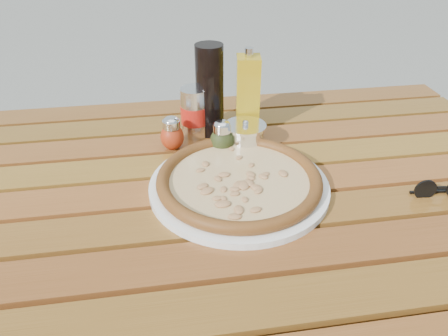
{
  "coord_description": "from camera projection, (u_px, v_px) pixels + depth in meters",
  "views": [
    {
      "loc": [
        -0.12,
        -0.72,
        1.26
      ],
      "look_at": [
        0.0,
        0.02,
        0.78
      ],
      "focal_mm": 35.0,
      "sensor_mm": 36.0,
      "label": 1
    }
  ],
  "objects": [
    {
      "name": "olive_oil_cruet",
      "position": [
        248.0,
        95.0,
        1.04
      ],
      "size": [
        0.06,
        0.06,
        0.21
      ],
      "rotation": [
        0.0,
        0.0,
        -0.14
      ],
      "color": "#AD8A12",
      "rests_on": "table"
    },
    {
      "name": "oregano_shaker",
      "position": [
        222.0,
        138.0,
        0.98
      ],
      "size": [
        0.06,
        0.06,
        0.08
      ],
      "rotation": [
        0.0,
        0.0,
        0.16
      ],
      "color": "#343F19",
      "rests_on": "table"
    },
    {
      "name": "parmesan_tin",
      "position": [
        245.0,
        136.0,
        1.01
      ],
      "size": [
        0.12,
        0.12,
        0.07
      ],
      "rotation": [
        0.0,
        0.0,
        -0.24
      ],
      "color": "silver",
      "rests_on": "table"
    },
    {
      "name": "soda_can",
      "position": [
        195.0,
        113.0,
        1.05
      ],
      "size": [
        0.08,
        0.08,
        0.12
      ],
      "rotation": [
        0.0,
        0.0,
        -0.29
      ],
      "color": "silver",
      "rests_on": "table"
    },
    {
      "name": "pizza",
      "position": [
        239.0,
        179.0,
        0.87
      ],
      "size": [
        0.41,
        0.41,
        0.03
      ],
      "rotation": [
        0.0,
        0.0,
        -0.3
      ],
      "color": "beige",
      "rests_on": "plate"
    },
    {
      "name": "table",
      "position": [
        225.0,
        215.0,
        0.93
      ],
      "size": [
        1.4,
        0.9,
        0.75
      ],
      "color": "#371C0C",
      "rests_on": "ground"
    },
    {
      "name": "dark_bottle",
      "position": [
        210.0,
        91.0,
        1.03
      ],
      "size": [
        0.08,
        0.08,
        0.22
      ],
      "primitive_type": "cylinder",
      "rotation": [
        0.0,
        0.0,
        -0.21
      ],
      "color": "black",
      "rests_on": "table"
    },
    {
      "name": "pepper_shaker",
      "position": [
        172.0,
        134.0,
        1.0
      ],
      "size": [
        0.07,
        0.07,
        0.08
      ],
      "rotation": [
        0.0,
        0.0,
        -0.38
      ],
      "color": "#B53414",
      "rests_on": "table"
    },
    {
      "name": "sunglasses",
      "position": [
        440.0,
        189.0,
        0.85
      ],
      "size": [
        0.11,
        0.03,
        0.04
      ],
      "rotation": [
        0.0,
        0.0,
        -0.1
      ],
      "color": "black",
      "rests_on": "table"
    },
    {
      "name": "plate",
      "position": [
        239.0,
        186.0,
        0.88
      ],
      "size": [
        0.47,
        0.47,
        0.01
      ],
      "primitive_type": "cylinder",
      "rotation": [
        0.0,
        0.0,
        -0.4
      ],
      "color": "white",
      "rests_on": "table"
    }
  ]
}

